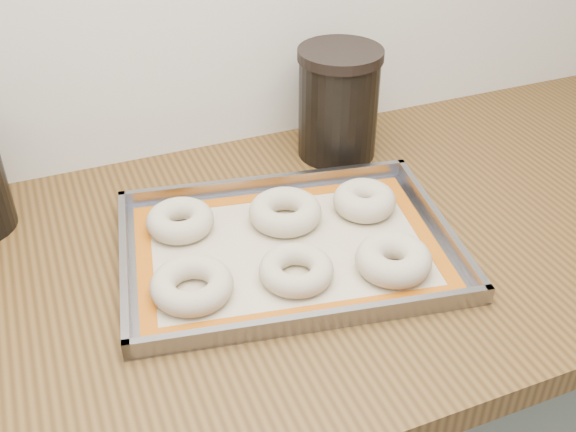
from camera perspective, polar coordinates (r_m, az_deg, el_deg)
name	(u,v)px	position (r m, az deg, el deg)	size (l,w,h in m)	color
countertop	(136,295)	(0.93, -12.77, -6.55)	(3.06, 0.68, 0.04)	brown
baking_tray	(288,247)	(0.95, 0.00, -2.63)	(0.51, 0.40, 0.03)	gray
baking_mat	(288,248)	(0.95, 0.00, -2.73)	(0.46, 0.36, 0.00)	#C6B793
bagel_front_left	(192,285)	(0.87, -8.15, -5.81)	(0.11, 0.11, 0.03)	#C1B195
bagel_front_mid	(296,270)	(0.89, 0.70, -4.60)	(0.10, 0.10, 0.03)	#C1B195
bagel_front_right	(393,259)	(0.91, 8.92, -3.66)	(0.10, 0.10, 0.04)	#C1B195
bagel_back_left	(180,220)	(0.99, -9.11, -0.38)	(0.10, 0.10, 0.03)	#C1B195
bagel_back_mid	(285,212)	(0.99, -0.24, 0.36)	(0.11, 0.11, 0.04)	#C1B195
bagel_back_right	(364,200)	(1.02, 6.48, 1.32)	(0.09, 0.09, 0.04)	#C1B195
canister_right	(338,103)	(1.14, 4.29, 9.53)	(0.14, 0.14, 0.19)	black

